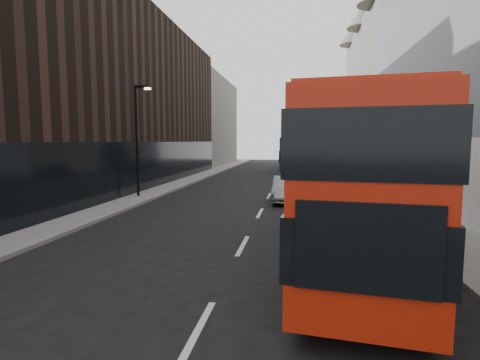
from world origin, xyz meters
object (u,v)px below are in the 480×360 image
at_px(street_lamp, 138,133).
at_px(car_a, 322,187).
at_px(car_c, 320,176).
at_px(red_bus, 358,176).
at_px(car_b, 287,189).
at_px(grey_bus, 296,153).

bearing_deg(street_lamp, car_a, 9.71).
height_order(street_lamp, car_c, street_lamp).
height_order(red_bus, car_b, red_bus).
xyz_separation_m(car_a, car_c, (0.34, 8.23, 0.01)).
bearing_deg(car_a, red_bus, -82.00).
bearing_deg(car_a, car_c, 94.81).
distance_m(car_b, car_c, 10.55).
distance_m(car_a, car_c, 8.23).
height_order(car_a, car_c, car_c).
xyz_separation_m(street_lamp, grey_bus, (9.84, 23.97, -1.99)).
bearing_deg(car_a, street_lamp, -163.12).
xyz_separation_m(grey_bus, car_c, (2.19, -13.75, -1.52)).
xyz_separation_m(red_bus, grey_bus, (-2.03, 35.01, -0.41)).
xyz_separation_m(street_lamp, car_b, (9.44, 0.00, -3.43)).
xyz_separation_m(street_lamp, car_c, (12.03, 10.23, -3.51)).
relative_size(street_lamp, car_b, 1.54).
bearing_deg(grey_bus, car_b, -88.33).
distance_m(red_bus, car_b, 11.45).
relative_size(car_a, car_c, 0.84).
bearing_deg(red_bus, grey_bus, 100.52).
relative_size(red_bus, car_a, 3.02).
bearing_deg(street_lamp, red_bus, -42.90).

